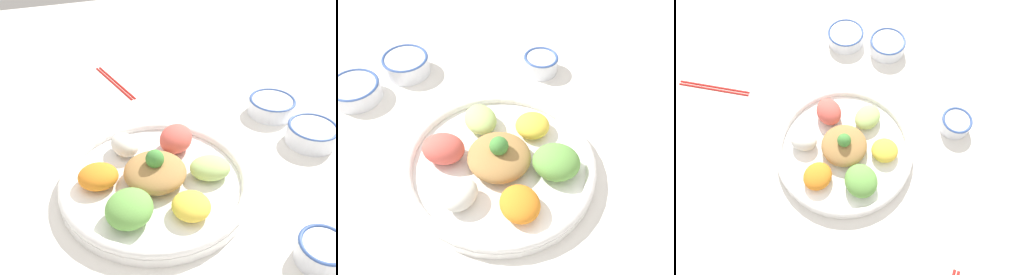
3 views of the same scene
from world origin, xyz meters
The scene contains 6 objects.
ground_plane centered at (0.00, 0.00, 0.00)m, with size 2.40×2.40×0.00m, color white.
salad_platter centered at (0.03, -0.03, 0.02)m, with size 0.38×0.38×0.09m.
sauce_bowl_red centered at (0.40, 0.14, 0.02)m, with size 0.12×0.12×0.04m.
rice_bowl_blue centered at (0.24, -0.28, 0.02)m, with size 0.09×0.09×0.04m.
sauce_bowl_dark centered at (0.42, 0.00, 0.03)m, with size 0.11×0.11×0.05m.
chopsticks_pair_near centered at (0.06, 0.43, 0.00)m, with size 0.07×0.22×0.01m.
Camera 1 is at (-0.13, -0.58, 0.55)m, focal length 42.00 mm.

